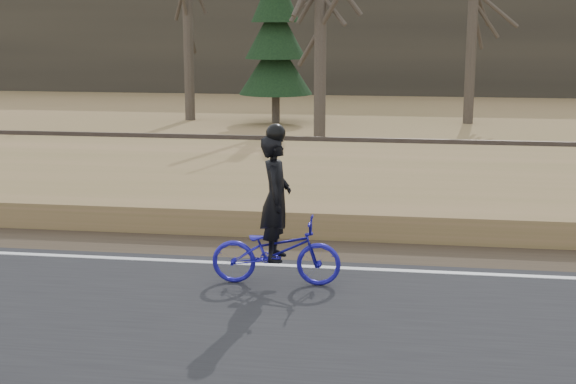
# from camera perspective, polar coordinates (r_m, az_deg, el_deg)

# --- Properties ---
(ground) EXTENTS (120.00, 120.00, 0.00)m
(ground) POSITION_cam_1_polar(r_m,az_deg,el_deg) (11.61, -1.34, -5.80)
(ground) COLOR #96714C
(ground) RESTS_ON ground
(road) EXTENTS (120.00, 6.00, 0.06)m
(road) POSITION_cam_1_polar(r_m,az_deg,el_deg) (9.29, -3.96, -10.31)
(road) COLOR black
(road) RESTS_ON ground
(edge_line) EXTENTS (120.00, 0.12, 0.01)m
(edge_line) POSITION_cam_1_polar(r_m,az_deg,el_deg) (11.78, -1.18, -5.20)
(edge_line) COLOR silver
(edge_line) RESTS_ON road
(shoulder) EXTENTS (120.00, 1.60, 0.04)m
(shoulder) POSITION_cam_1_polar(r_m,az_deg,el_deg) (12.73, -0.43, -4.07)
(shoulder) COLOR #473A2B
(shoulder) RESTS_ON ground
(embankment) EXTENTS (120.00, 5.00, 0.44)m
(embankment) POSITION_cam_1_polar(r_m,az_deg,el_deg) (15.57, 1.25, -0.31)
(embankment) COLOR #96714C
(embankment) RESTS_ON ground
(ballast) EXTENTS (120.00, 3.00, 0.45)m
(ballast) POSITION_cam_1_polar(r_m,az_deg,el_deg) (19.27, 2.64, 2.11)
(ballast) COLOR slate
(ballast) RESTS_ON ground
(railroad) EXTENTS (120.00, 2.40, 0.29)m
(railroad) POSITION_cam_1_polar(r_m,az_deg,el_deg) (19.22, 2.65, 3.00)
(railroad) COLOR black
(railroad) RESTS_ON ballast
(treeline_backdrop) EXTENTS (120.00, 4.00, 6.00)m
(treeline_backdrop) POSITION_cam_1_polar(r_m,az_deg,el_deg) (40.93, 5.83, 11.27)
(treeline_backdrop) COLOR #383328
(treeline_backdrop) RESTS_ON ground
(cyclist) EXTENTS (1.77, 0.68, 2.19)m
(cyclist) POSITION_cam_1_polar(r_m,az_deg,el_deg) (10.78, -0.86, -3.01)
(cyclist) COLOR #1D17A1
(cyclist) RESTS_ON road
(bare_tree_left) EXTENTS (0.36, 0.36, 7.68)m
(bare_tree_left) POSITION_cam_1_polar(r_m,az_deg,el_deg) (29.41, -7.15, 12.55)
(bare_tree_left) COLOR #4D4539
(bare_tree_left) RESTS_ON ground
(bare_tree_near_left) EXTENTS (0.36, 0.36, 6.56)m
(bare_tree_near_left) POSITION_cam_1_polar(r_m,az_deg,el_deg) (23.92, 2.32, 11.42)
(bare_tree_near_left) COLOR #4D4539
(bare_tree_near_left) RESTS_ON ground
(bare_tree_center) EXTENTS (0.36, 0.36, 7.27)m
(bare_tree_center) POSITION_cam_1_polar(r_m,az_deg,el_deg) (28.89, 13.00, 11.96)
(bare_tree_center) COLOR #4D4539
(bare_tree_center) RESTS_ON ground
(conifer) EXTENTS (2.60, 2.60, 6.72)m
(conifer) POSITION_cam_1_polar(r_m,az_deg,el_deg) (28.43, -0.89, 11.33)
(conifer) COLOR #4D4539
(conifer) RESTS_ON ground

